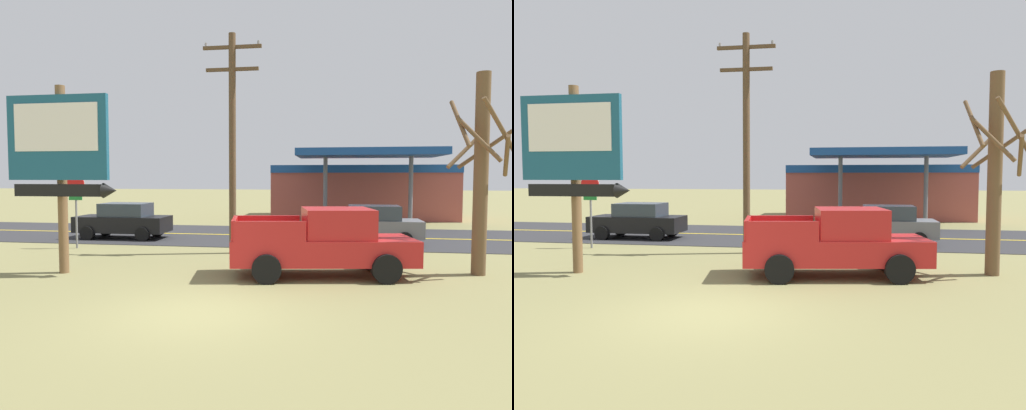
# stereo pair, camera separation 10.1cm
# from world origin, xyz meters

# --- Properties ---
(ground_plane) EXTENTS (180.00, 180.00, 0.00)m
(ground_plane) POSITION_xyz_m (0.00, 0.00, 0.00)
(ground_plane) COLOR olive
(road_asphalt) EXTENTS (140.00, 8.00, 0.02)m
(road_asphalt) POSITION_xyz_m (0.00, 13.00, 0.01)
(road_asphalt) COLOR #2B2B2D
(road_asphalt) RESTS_ON ground
(road_centre_line) EXTENTS (126.00, 0.20, 0.01)m
(road_centre_line) POSITION_xyz_m (0.00, 13.00, 0.02)
(road_centre_line) COLOR gold
(road_centre_line) RESTS_ON road_asphalt
(motel_sign) EXTENTS (3.34, 0.54, 5.53)m
(motel_sign) POSITION_xyz_m (-5.01, 3.27, 3.59)
(motel_sign) COLOR brown
(motel_sign) RESTS_ON ground
(stop_sign) EXTENTS (0.80, 0.08, 2.95)m
(stop_sign) POSITION_xyz_m (-7.25, 7.91, 2.03)
(stop_sign) COLOR slate
(stop_sign) RESTS_ON ground
(utility_pole) EXTENTS (2.18, 0.26, 8.09)m
(utility_pole) POSITION_xyz_m (-0.84, 7.71, 4.37)
(utility_pole) COLOR brown
(utility_pole) RESTS_ON ground
(bare_tree) EXTENTS (1.96, 2.08, 5.86)m
(bare_tree) POSITION_xyz_m (7.07, 5.06, 3.07)
(bare_tree) COLOR brown
(bare_tree) RESTS_ON ground
(gas_station) EXTENTS (12.00, 11.50, 4.40)m
(gas_station) POSITION_xyz_m (4.84, 23.99, 1.94)
(gas_station) COLOR #A84C42
(gas_station) RESTS_ON ground
(pickup_red_parked_on_lawn) EXTENTS (5.45, 2.86, 1.96)m
(pickup_red_parked_on_lawn) POSITION_xyz_m (2.59, 4.17, 0.96)
(pickup_red_parked_on_lawn) COLOR red
(pickup_red_parked_on_lawn) RESTS_ON ground
(car_grey_near_lane) EXTENTS (4.20, 2.00, 1.64)m
(car_grey_near_lane) POSITION_xyz_m (4.47, 11.00, 0.83)
(car_grey_near_lane) COLOR slate
(car_grey_near_lane) RESTS_ON ground
(car_black_far_lane) EXTENTS (4.20, 2.00, 1.64)m
(car_black_far_lane) POSITION_xyz_m (-6.67, 11.00, 0.83)
(car_black_far_lane) COLOR black
(car_black_far_lane) RESTS_ON ground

